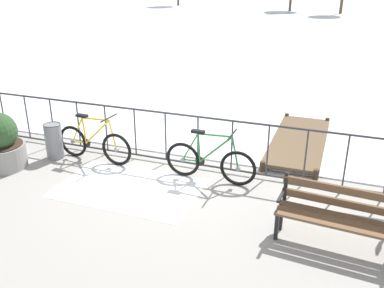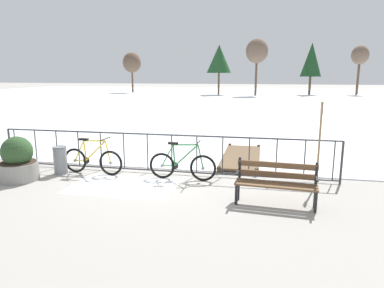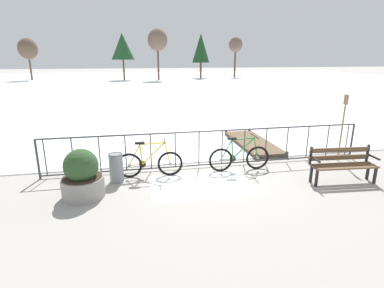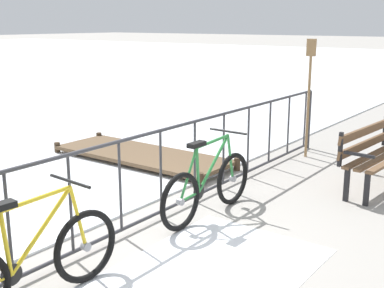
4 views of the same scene
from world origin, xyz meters
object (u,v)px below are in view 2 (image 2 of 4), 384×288
object	(u,v)px
bicycle_second	(93,160)
planter_with_shrub	(18,161)
oar_upright	(320,138)
trash_bin	(60,160)
park_bench	(276,180)
bicycle_near_railing	(182,165)

from	to	relation	value
bicycle_second	planter_with_shrub	bearing A→B (deg)	-150.03
bicycle_second	oar_upright	bearing A→B (deg)	1.72
trash_bin	oar_upright	size ratio (longest dim) A/B	0.37
planter_with_shrub	oar_upright	world-z (taller)	oar_upright
bicycle_second	park_bench	xyz separation A→B (m)	(4.66, -1.25, 0.14)
bicycle_second	oar_upright	distance (m)	5.71
bicycle_second	trash_bin	bearing A→B (deg)	-168.87
bicycle_second	planter_with_shrub	distance (m)	1.77
bicycle_near_railing	planter_with_shrub	distance (m)	4.05
park_bench	trash_bin	bearing A→B (deg)	168.80
bicycle_near_railing	park_bench	size ratio (longest dim) A/B	1.05
bicycle_near_railing	planter_with_shrub	world-z (taller)	planter_with_shrub
planter_with_shrub	oar_upright	size ratio (longest dim) A/B	0.56
bicycle_near_railing	trash_bin	distance (m)	3.27
park_bench	planter_with_shrub	bearing A→B (deg)	176.58
bicycle_second	park_bench	distance (m)	4.83
oar_upright	bicycle_second	bearing A→B (deg)	-178.28
park_bench	bicycle_second	bearing A→B (deg)	164.96
bicycle_second	trash_bin	xyz separation A→B (m)	(-0.84, -0.16, 0.00)
planter_with_shrub	trash_bin	size ratio (longest dim) A/B	1.51
bicycle_near_railing	park_bench	xyz separation A→B (m)	(2.23, -1.23, 0.14)
planter_with_shrub	trash_bin	xyz separation A→B (m)	(0.70, 0.72, -0.11)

